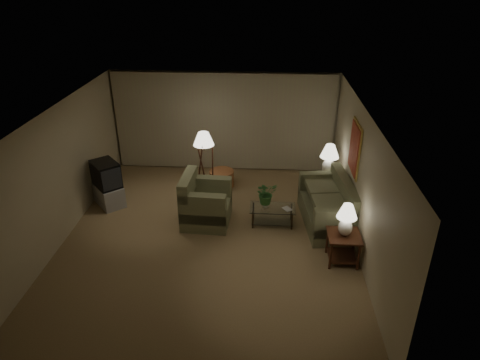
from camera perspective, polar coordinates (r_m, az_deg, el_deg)
name	(u,v)px	position (r m, az deg, el deg)	size (l,w,h in m)	color
ground	(210,236)	(9.14, -4.06, -7.48)	(7.00, 7.00, 0.00)	#937751
room_shell	(217,133)	(9.67, -3.14, 6.22)	(6.04, 7.02, 2.72)	#BFB193
sofa	(327,207)	(9.52, 11.49, -3.52)	(2.07, 1.33, 0.83)	#7F815B
armchair	(206,204)	(9.41, -4.52, -3.22)	(1.16, 1.11, 0.89)	#7F815B
side_table_near	(343,243)	(8.42, 13.61, -8.14)	(0.61, 0.61, 0.60)	#35180E
side_table_far	(327,182)	(10.65, 11.49, -0.27)	(0.45, 0.38, 0.60)	#35180E
table_lamp_near	(347,217)	(8.12, 14.03, -4.85)	(0.38, 0.38, 0.65)	white
table_lamp_far	(329,157)	(10.37, 11.82, 3.00)	(0.45, 0.45, 0.77)	white
coffee_table	(272,213)	(9.41, 4.34, -4.41)	(0.99, 0.54, 0.41)	silver
tv_cabinet	(109,195)	(10.62, -17.06, -1.90)	(0.90, 0.92, 0.50)	#A09FA2
crt_tv	(106,174)	(10.38, -17.46, 0.76)	(0.83, 0.85, 0.60)	black
floor_lamp	(204,161)	(10.57, -4.76, 2.56)	(0.51, 0.51, 1.56)	#35180E
ottoman	(222,178)	(11.03, -2.45, 0.23)	(0.63, 0.63, 0.42)	#9F5C35
vase	(266,204)	(9.29, 3.47, -3.19)	(0.16, 0.16, 0.17)	white
flowers	(266,190)	(9.13, 3.52, -1.36)	(0.45, 0.39, 0.50)	#347232
book	(284,210)	(9.26, 5.93, -3.98)	(0.15, 0.21, 0.02)	olive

